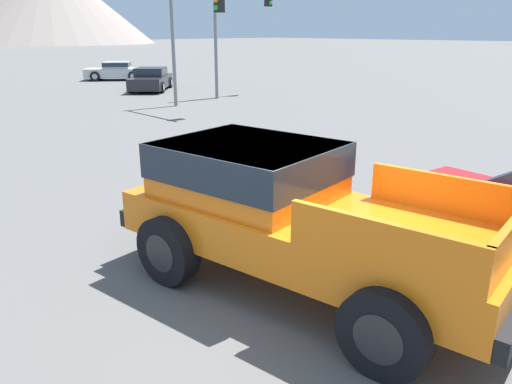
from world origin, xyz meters
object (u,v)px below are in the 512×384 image
Objects in this scene: parked_car_silver at (116,71)px; orange_pickup_truck at (286,206)px; parked_car_dark at (151,79)px; traffic_light_crosswalk at (193,22)px; traffic_light_main at (240,15)px.

orange_pickup_truck is at bearing -166.79° from parked_car_silver.
parked_car_dark reaches higher than parked_car_silver.
parked_car_dark is at bearing 161.75° from traffic_light_crosswalk.
traffic_light_crosswalk is at bearing -158.51° from parked_car_silver.
orange_pickup_truck is 1.27× the size of parked_car_silver.
traffic_light_crosswalk is (8.25, 13.25, 2.53)m from orange_pickup_truck.
parked_car_dark is 0.77× the size of traffic_light_main.
orange_pickup_truck is 1.07× the size of traffic_light_crosswalk.
parked_car_dark is 6.62m from traffic_light_main.
traffic_light_main is (0.52, -12.28, 3.34)m from parked_car_silver.
traffic_light_crosswalk is (-2.52, -7.63, 2.96)m from parked_car_dark.
traffic_light_crosswalk is (-4.07, -14.58, 2.97)m from parked_car_silver.
orange_pickup_truck is 20.37m from traffic_light_main.
parked_car_silver is at bearing -59.65° from parked_car_dark.
traffic_light_crosswalk is (-4.59, -2.30, -0.37)m from traffic_light_main.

